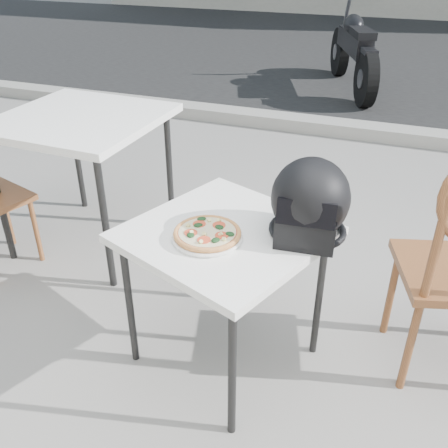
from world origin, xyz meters
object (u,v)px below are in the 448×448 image
(pizza, at_px, (207,233))
(cafe_table_side, at_px, (81,128))
(helmet, at_px, (310,203))
(cafe_table_main, at_px, (225,244))
(plate, at_px, (207,237))
(motorcycle, at_px, (353,52))

(pizza, bearing_deg, cafe_table_side, 145.50)
(pizza, height_order, helmet, helmet)
(helmet, distance_m, cafe_table_side, 1.53)
(pizza, xyz_separation_m, helmet, (0.35, 0.17, 0.11))
(cafe_table_main, bearing_deg, plate, -118.13)
(motorcycle, bearing_deg, cafe_table_main, -108.86)
(cafe_table_main, xyz_separation_m, helmet, (0.31, 0.09, 0.20))
(plate, relative_size, pizza, 0.89)
(plate, xyz_separation_m, motorcycle, (-0.08, 4.88, -0.23))
(pizza, distance_m, helmet, 0.41)
(plate, bearing_deg, motorcycle, 90.94)
(plate, distance_m, motorcycle, 4.88)
(plate, relative_size, helmet, 0.87)
(helmet, relative_size, cafe_table_side, 0.39)
(plate, bearing_deg, pizza, 54.40)
(pizza, height_order, cafe_table_side, cafe_table_side)
(plate, distance_m, helmet, 0.41)
(cafe_table_main, relative_size, cafe_table_side, 1.03)
(cafe_table_main, xyz_separation_m, cafe_table_side, (-1.11, 0.65, 0.13))
(helmet, xyz_separation_m, cafe_table_side, (-1.42, 0.56, -0.07))
(plate, height_order, helmet, helmet)
(plate, bearing_deg, cafe_table_main, 61.87)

